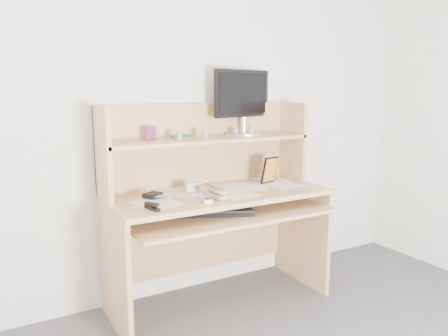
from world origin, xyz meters
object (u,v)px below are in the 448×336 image
tv_remote (215,196)px  keyboard (213,211)px  desk (214,198)px  game_case (270,170)px  monitor (243,100)px

tv_remote → keyboard: bearing=117.4°
desk → game_case: 0.45m
tv_remote → desk: bearing=59.8°
game_case → desk: bearing=160.8°
desk → tv_remote: bearing=-116.2°
desk → keyboard: 0.22m
desk → keyboard: desk is taller
game_case → monitor: 0.51m
keyboard → monitor: 0.84m
desk → monitor: 0.71m
keyboard → monitor: size_ratio=1.02×
keyboard → tv_remote: (0.01, -0.01, 0.10)m
desk → monitor: (0.31, 0.15, 0.62)m
game_case → keyboard: bearing=-178.7°
keyboard → tv_remote: bearing=-34.8°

